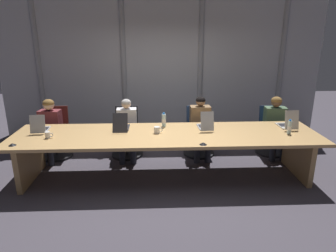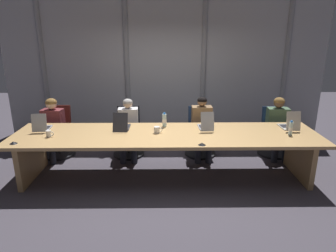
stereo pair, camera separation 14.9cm
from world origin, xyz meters
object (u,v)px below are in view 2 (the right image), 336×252
at_px(laptop_right_mid, 289,125).
at_px(water_bottle_primary, 164,120).
at_px(laptop_left_mid, 122,126).
at_px(person_left_mid, 128,126).
at_px(office_chair_left_end, 59,137).
at_px(laptop_left_end, 42,127).
at_px(office_chair_left_mid, 129,137).
at_px(laptop_center, 206,125).
at_px(office_chair_right_mid, 274,137).
at_px(office_chair_center, 200,137).
at_px(coffee_mug_far, 49,134).
at_px(conference_mic_left_side, 202,144).
at_px(person_left_end, 52,125).
at_px(coffee_mug_near, 157,130).
at_px(conference_mic_middle, 13,143).
at_px(person_center, 202,125).
at_px(water_bottle_secondary, 291,128).
at_px(person_right_mid, 278,124).

relative_size(laptop_right_mid, water_bottle_primary, 1.72).
xyz_separation_m(laptop_left_mid, person_left_mid, (0.03, 0.57, -0.19)).
distance_m(office_chair_left_end, water_bottle_primary, 2.20).
height_order(laptop_left_end, office_chair_left_mid, laptop_left_end).
relative_size(laptop_center, office_chair_right_mid, 0.46).
relative_size(office_chair_center, coffee_mug_far, 7.44).
bearing_deg(conference_mic_left_side, laptop_left_end, 164.21).
bearing_deg(office_chair_right_mid, conference_mic_left_side, -44.90).
bearing_deg(office_chair_right_mid, person_left_end, -85.69).
distance_m(laptop_center, coffee_mug_near, 0.83).
height_order(laptop_left_end, person_left_end, person_left_end).
height_order(laptop_left_end, coffee_mug_far, laptop_left_end).
distance_m(laptop_right_mid, office_chair_left_mid, 2.94).
bearing_deg(coffee_mug_far, laptop_center, 8.16).
relative_size(person_left_mid, conference_mic_left_side, 10.24).
xyz_separation_m(coffee_mug_near, conference_mic_middle, (-2.09, -0.46, -0.03)).
xyz_separation_m(laptop_right_mid, coffee_mug_near, (-2.22, -0.19, -0.01)).
relative_size(laptop_center, water_bottle_primary, 1.73).
bearing_deg(laptop_left_mid, person_center, -67.15).
distance_m(person_center, conference_mic_middle, 3.17).
bearing_deg(person_left_end, conference_mic_middle, 1.40).
relative_size(laptop_center, conference_mic_middle, 3.79).
xyz_separation_m(laptop_left_end, laptop_right_mid, (4.13, 0.01, 0.00)).
xyz_separation_m(office_chair_left_end, coffee_mug_far, (0.26, -1.11, 0.46)).
relative_size(office_chair_left_end, person_left_end, 0.83).
relative_size(laptop_center, office_chair_center, 0.45).
xyz_separation_m(laptop_left_mid, conference_mic_middle, (-1.50, -0.67, -0.04)).
bearing_deg(water_bottle_secondary, water_bottle_primary, 166.67).
relative_size(laptop_left_mid, person_center, 0.41).
distance_m(office_chair_left_end, person_left_mid, 1.42).
xyz_separation_m(laptop_center, laptop_right_mid, (1.40, 0.00, 0.00)).
relative_size(laptop_left_mid, water_bottle_primary, 1.98).
xyz_separation_m(laptop_left_end, person_left_end, (-0.08, 0.61, -0.16)).
height_order(laptop_left_mid, office_chair_left_end, laptop_left_mid).
bearing_deg(person_left_end, laptop_left_end, 13.24).
bearing_deg(conference_mic_middle, person_center, 23.14).
bearing_deg(coffee_mug_far, water_bottle_primary, 16.01).
bearing_deg(water_bottle_primary, coffee_mug_far, -163.99).
bearing_deg(conference_mic_left_side, coffee_mug_far, 170.67).
bearing_deg(office_chair_left_mid, laptop_center, 60.52).
relative_size(office_chair_right_mid, coffee_mug_far, 7.32).
bearing_deg(office_chair_right_mid, conference_mic_middle, -69.91).
bearing_deg(person_center, coffee_mug_near, -47.59).
relative_size(laptop_center, person_right_mid, 0.36).
bearing_deg(conference_mic_middle, laptop_center, 12.67).
relative_size(office_chair_center, person_center, 0.80).
bearing_deg(office_chair_center, office_chair_right_mid, 86.96).
height_order(office_chair_center, water_bottle_secondary, water_bottle_secondary).
relative_size(person_left_mid, water_bottle_secondary, 4.82).
bearing_deg(office_chair_right_mid, coffee_mug_near, -65.25).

